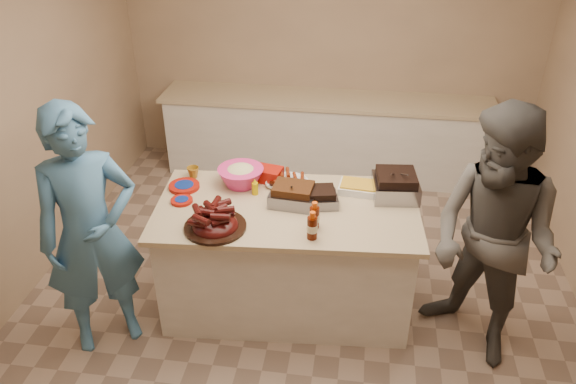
# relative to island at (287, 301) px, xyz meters

# --- Properties ---
(room) EXTENTS (4.50, 5.00, 2.70)m
(room) POSITION_rel_island_xyz_m (0.10, 0.06, 0.00)
(room) COLOR tan
(room) RESTS_ON ground
(back_counter) EXTENTS (3.60, 0.64, 0.90)m
(back_counter) POSITION_rel_island_xyz_m (0.10, 2.26, 0.45)
(back_counter) COLOR silver
(back_counter) RESTS_ON ground
(island) EXTENTS (2.00, 1.16, 0.92)m
(island) POSITION_rel_island_xyz_m (0.00, 0.00, 0.00)
(island) COLOR silver
(island) RESTS_ON ground
(rib_platter) EXTENTS (0.57, 0.57, 0.17)m
(rib_platter) POSITION_rel_island_xyz_m (-0.45, -0.34, 0.92)
(rib_platter) COLOR #460D0B
(rib_platter) RESTS_ON island
(pulled_pork_tray) EXTENTS (0.36, 0.28, 0.10)m
(pulled_pork_tray) POSITION_rel_island_xyz_m (0.04, 0.06, 0.92)
(pulled_pork_tray) COLOR #47230F
(pulled_pork_tray) RESTS_ON island
(brisket_tray) EXTENTS (0.30, 0.27, 0.08)m
(brisket_tray) POSITION_rel_island_xyz_m (0.23, 0.07, 0.92)
(brisket_tray) COLOR black
(brisket_tray) RESTS_ON island
(roasting_pan) EXTENTS (0.37, 0.37, 0.13)m
(roasting_pan) POSITION_rel_island_xyz_m (0.79, 0.28, 0.92)
(roasting_pan) COLOR gray
(roasting_pan) RESTS_ON island
(coleslaw_bowl) EXTENTS (0.38, 0.38, 0.25)m
(coleslaw_bowl) POSITION_rel_island_xyz_m (-0.40, 0.27, 0.92)
(coleslaw_bowl) COLOR #D32B76
(coleslaw_bowl) RESTS_ON island
(sausage_plate) EXTENTS (0.40, 0.40, 0.05)m
(sausage_plate) POSITION_rel_island_xyz_m (-0.04, 0.35, 0.92)
(sausage_plate) COLOR silver
(sausage_plate) RESTS_ON island
(mac_cheese_dish) EXTENTS (0.30, 0.23, 0.08)m
(mac_cheese_dish) POSITION_rel_island_xyz_m (0.51, 0.30, 0.92)
(mac_cheese_dish) COLOR gold
(mac_cheese_dish) RESTS_ON island
(bbq_bottle_a) EXTENTS (0.07, 0.07, 0.20)m
(bbq_bottle_a) POSITION_rel_island_xyz_m (0.22, -0.23, 0.92)
(bbq_bottle_a) COLOR #411002
(bbq_bottle_a) RESTS_ON island
(bbq_bottle_b) EXTENTS (0.07, 0.07, 0.21)m
(bbq_bottle_b) POSITION_rel_island_xyz_m (0.22, -0.36, 0.92)
(bbq_bottle_b) COLOR #411002
(bbq_bottle_b) RESTS_ON island
(mustard_bottle) EXTENTS (0.05, 0.05, 0.13)m
(mustard_bottle) POSITION_rel_island_xyz_m (-0.27, 0.15, 0.92)
(mustard_bottle) COLOR #DAB500
(mustard_bottle) RESTS_ON island
(sauce_bowl) EXTENTS (0.13, 0.05, 0.13)m
(sauce_bowl) POSITION_rel_island_xyz_m (-0.15, 0.27, 0.92)
(sauce_bowl) COLOR silver
(sauce_bowl) RESTS_ON island
(plate_stack_large) EXTENTS (0.25, 0.25, 0.03)m
(plate_stack_large) POSITION_rel_island_xyz_m (-0.83, 0.16, 0.92)
(plate_stack_large) COLOR #961107
(plate_stack_large) RESTS_ON island
(plate_stack_small) EXTENTS (0.18, 0.18, 0.02)m
(plate_stack_small) POSITION_rel_island_xyz_m (-0.79, -0.04, 0.92)
(plate_stack_small) COLOR #961107
(plate_stack_small) RESTS_ON island
(plastic_cup) EXTENTS (0.10, 0.10, 0.10)m
(plastic_cup) POSITION_rel_island_xyz_m (-0.81, 0.34, 0.92)
(plastic_cup) COLOR #926617
(plastic_cup) RESTS_ON island
(basket_stack) EXTENTS (0.24, 0.20, 0.11)m
(basket_stack) POSITION_rel_island_xyz_m (-0.20, 0.38, 0.92)
(basket_stack) COLOR #961107
(basket_stack) RESTS_ON island
(guest_blue) EXTENTS (1.61, 1.94, 0.45)m
(guest_blue) POSITION_rel_island_xyz_m (-1.27, -0.55, 0.00)
(guest_blue) COLOR teal
(guest_blue) RESTS_ON ground
(guest_gray) EXTENTS (2.00, 1.98, 0.72)m
(guest_gray) POSITION_rel_island_xyz_m (1.42, -0.27, 0.00)
(guest_gray) COLOR #53504B
(guest_gray) RESTS_ON ground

